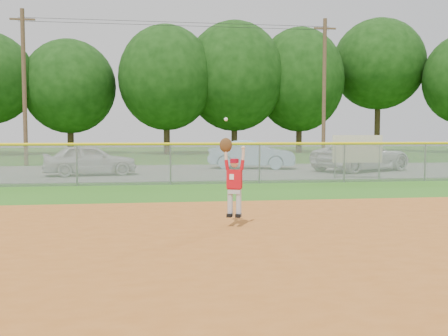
{
  "coord_description": "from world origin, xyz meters",
  "views": [
    {
      "loc": [
        -0.57,
        -8.34,
        1.89
      ],
      "look_at": [
        0.99,
        2.86,
        1.1
      ],
      "focal_mm": 40.0,
      "sensor_mm": 36.0,
      "label": 1
    }
  ],
  "objects_px": {
    "car_white_a": "(90,160)",
    "sponsor_sign": "(357,150)",
    "ballplayer": "(233,178)",
    "car_white_b": "(362,156)",
    "car_blue": "(252,154)"
  },
  "relations": [
    {
      "from": "sponsor_sign",
      "to": "ballplayer",
      "type": "relative_size",
      "value": 1.02
    },
    {
      "from": "car_white_a",
      "to": "car_blue",
      "type": "xyz_separation_m",
      "value": [
        7.92,
        3.16,
        0.05
      ]
    },
    {
      "from": "car_blue",
      "to": "sponsor_sign",
      "type": "relative_size",
      "value": 2.23
    },
    {
      "from": "car_blue",
      "to": "car_white_b",
      "type": "relative_size",
      "value": 0.85
    },
    {
      "from": "car_blue",
      "to": "car_white_b",
      "type": "distance_m",
      "value": 5.58
    },
    {
      "from": "car_white_b",
      "to": "sponsor_sign",
      "type": "height_order",
      "value": "sponsor_sign"
    },
    {
      "from": "car_white_a",
      "to": "sponsor_sign",
      "type": "xyz_separation_m",
      "value": [
        11.08,
        -3.07,
        0.48
      ]
    },
    {
      "from": "sponsor_sign",
      "to": "car_white_b",
      "type": "bearing_deg",
      "value": 63.96
    },
    {
      "from": "car_white_a",
      "to": "ballplayer",
      "type": "xyz_separation_m",
      "value": [
        4.36,
        -12.9,
        0.29
      ]
    },
    {
      "from": "car_white_b",
      "to": "ballplayer",
      "type": "relative_size",
      "value": 2.68
    },
    {
      "from": "car_white_b",
      "to": "ballplayer",
      "type": "xyz_separation_m",
      "value": [
        -8.61,
        -13.68,
        0.25
      ]
    },
    {
      "from": "car_blue",
      "to": "car_white_b",
      "type": "height_order",
      "value": "car_blue"
    },
    {
      "from": "sponsor_sign",
      "to": "car_white_a",
      "type": "bearing_deg",
      "value": 164.52
    },
    {
      "from": "car_blue",
      "to": "sponsor_sign",
      "type": "height_order",
      "value": "sponsor_sign"
    },
    {
      "from": "car_white_a",
      "to": "car_white_b",
      "type": "bearing_deg",
      "value": -96.82
    }
  ]
}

